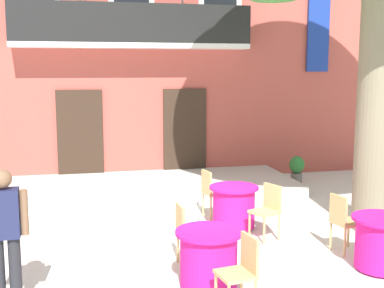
# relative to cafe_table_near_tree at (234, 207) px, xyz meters

# --- Properties ---
(ground_plane) EXTENTS (120.00, 120.00, 0.00)m
(ground_plane) POSITION_rel_cafe_table_near_tree_xyz_m (-0.66, -0.78, -0.39)
(ground_plane) COLOR silver
(building_facade) EXTENTS (13.00, 5.09, 7.50)m
(building_facade) POSITION_rel_cafe_table_near_tree_xyz_m (-1.31, 6.21, 3.36)
(building_facade) COLOR #B24C42
(building_facade) RESTS_ON ground
(entrance_step_platform) EXTENTS (7.08, 2.57, 0.25)m
(entrance_step_platform) POSITION_rel_cafe_table_near_tree_xyz_m (-1.31, 2.93, -0.27)
(entrance_step_platform) COLOR silver
(entrance_step_platform) RESTS_ON ground
(cafe_table_near_tree) EXTENTS (0.86, 0.86, 0.76)m
(cafe_table_near_tree) POSITION_rel_cafe_table_near_tree_xyz_m (0.00, 0.00, 0.00)
(cafe_table_near_tree) COLOR #DB1984
(cafe_table_near_tree) RESTS_ON ground
(cafe_chair_near_tree_0) EXTENTS (0.53, 0.53, 0.91)m
(cafe_chair_near_tree_0) POSITION_rel_cafe_table_near_tree_xyz_m (0.38, -0.65, 0.14)
(cafe_chair_near_tree_0) COLOR tan
(cafe_chair_near_tree_0) RESTS_ON ground
(cafe_chair_near_tree_1) EXTENTS (0.47, 0.47, 0.91)m
(cafe_chair_near_tree_1) POSITION_rel_cafe_table_near_tree_xyz_m (-0.22, 0.72, 0.14)
(cafe_chair_near_tree_1) COLOR tan
(cafe_chair_near_tree_1) RESTS_ON ground
(cafe_table_middle) EXTENTS (0.86, 0.86, 0.76)m
(cafe_table_middle) POSITION_rel_cafe_table_near_tree_xyz_m (-1.04, -2.26, 0.00)
(cafe_table_middle) COLOR #DB1984
(cafe_table_middle) RESTS_ON ground
(cafe_chair_middle_0) EXTENTS (0.46, 0.46, 0.91)m
(cafe_chair_middle_0) POSITION_rel_cafe_table_near_tree_xyz_m (-0.84, -2.98, 0.14)
(cafe_chair_middle_0) COLOR tan
(cafe_chair_middle_0) RESTS_ON ground
(cafe_chair_middle_1) EXTENTS (0.42, 0.42, 0.91)m
(cafe_chair_middle_1) POSITION_rel_cafe_table_near_tree_xyz_m (-1.16, -1.51, 0.14)
(cafe_chair_middle_1) COLOR tan
(cafe_chair_middle_1) RESTS_ON ground
(cafe_table_front) EXTENTS (0.86, 0.86, 0.76)m
(cafe_table_front) POSITION_rel_cafe_table_near_tree_xyz_m (1.48, -2.23, 0.00)
(cafe_table_front) COLOR #DB1984
(cafe_table_front) RESTS_ON ground
(cafe_chair_front_0) EXTENTS (0.46, 0.46, 0.91)m
(cafe_chair_front_0) POSITION_rel_cafe_table_near_tree_xyz_m (1.28, -1.50, 0.14)
(cafe_chair_front_0) COLOR tan
(cafe_chair_front_0) RESTS_ON ground
(ground_planter_right) EXTENTS (0.37, 0.37, 0.67)m
(ground_planter_right) POSITION_rel_cafe_table_near_tree_xyz_m (2.58, 3.07, -0.02)
(ground_planter_right) COLOR slate
(ground_planter_right) RESTS_ON ground
(pedestrian_near_entrance) EXTENTS (0.53, 0.23, 1.70)m
(pedestrian_near_entrance) POSITION_rel_cafe_table_near_tree_xyz_m (-3.47, -2.44, 0.57)
(pedestrian_near_entrance) COLOR #232328
(pedestrian_near_entrance) RESTS_ON ground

